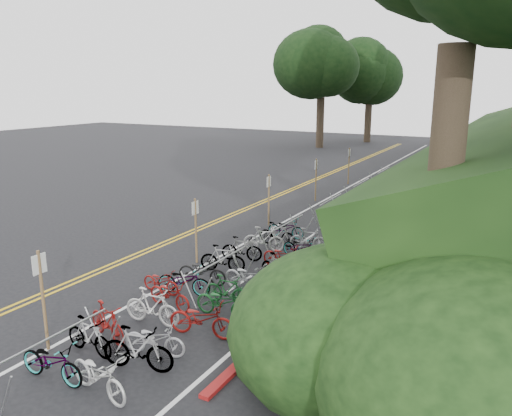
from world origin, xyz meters
The scene contains 9 objects.
ground centered at (0.00, 0.00, 0.00)m, with size 120.00×120.00×0.00m, color black.
road_markings centered at (0.63, 10.10, 0.00)m, with size 7.47×80.00×0.01m.
red_curb centered at (5.70, 12.00, 0.05)m, with size 0.25×28.00×0.10m, color maroon.
bike_rack_front centered at (2.54, -3.12, 0.90)m, with size 1.17×3.07×1.24m.
bike_racks_rest centered at (3.00, 13.00, 0.85)m, with size 1.14×23.00×1.17m.
signpost_near centered at (1.01, -2.13, 1.51)m, with size 0.08×0.40×2.65m.
signposts_rest centered at (0.60, 14.00, 1.43)m, with size 0.08×18.40×2.50m.
bike_front centered at (1.24, 2.11, 0.39)m, with size 1.47×0.51×0.77m, color maroon.
bike_valet centered at (2.98, 2.57, 0.48)m, with size 3.27×14.34×1.10m.
Camera 1 is at (11.18, -9.70, 6.52)m, focal length 35.00 mm.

